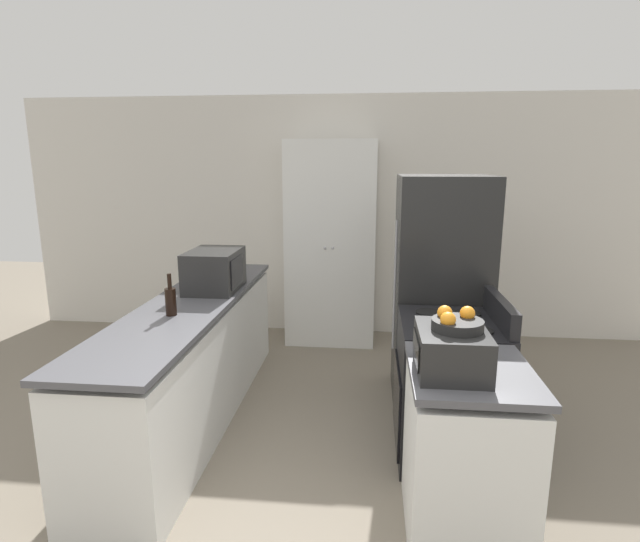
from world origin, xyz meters
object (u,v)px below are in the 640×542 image
object	(u,v)px
microwave	(215,270)
wine_bottle	(171,300)
stove	(448,387)
fruit_bowl	(456,322)
toaster_oven	(451,351)
pantry_cabinet	(331,243)
refrigerator	(440,291)

from	to	relation	value
microwave	wine_bottle	bearing A→B (deg)	-96.88
stove	fruit_bowl	xyz separation A→B (m)	(-0.11, -0.78, 0.70)
wine_bottle	toaster_oven	distance (m)	1.85
stove	microwave	xyz separation A→B (m)	(-1.74, 0.64, 0.60)
pantry_cabinet	microwave	distance (m)	1.66
refrigerator	toaster_oven	xyz separation A→B (m)	(-0.15, -1.58, 0.11)
refrigerator	microwave	bearing A→B (deg)	-174.86
microwave	wine_bottle	world-z (taller)	microwave
stove	wine_bottle	size ratio (longest dim) A/B	3.82
pantry_cabinet	stove	bearing A→B (deg)	-65.80
wine_bottle	microwave	bearing A→B (deg)	83.12
stove	wine_bottle	bearing A→B (deg)	-178.58
stove	fruit_bowl	bearing A→B (deg)	-98.29
stove	microwave	bearing A→B (deg)	159.91
refrigerator	fruit_bowl	xyz separation A→B (m)	(-0.14, -1.57, 0.26)
refrigerator	toaster_oven	size ratio (longest dim) A/B	4.38
toaster_oven	wine_bottle	bearing A→B (deg)	156.56
microwave	toaster_oven	world-z (taller)	microwave
pantry_cabinet	refrigerator	world-z (taller)	pantry_cabinet
refrigerator	fruit_bowl	size ratio (longest dim) A/B	7.41
pantry_cabinet	wine_bottle	distance (m)	2.32
toaster_oven	fruit_bowl	distance (m)	0.14
microwave	fruit_bowl	world-z (taller)	microwave
wine_bottle	fruit_bowl	distance (m)	1.87
pantry_cabinet	toaster_oven	xyz separation A→B (m)	(0.81, -2.88, -0.04)
wine_bottle	toaster_oven	bearing A→B (deg)	-23.44
pantry_cabinet	microwave	xyz separation A→B (m)	(-0.80, -1.46, 0.01)
wine_bottle	fruit_bowl	xyz separation A→B (m)	(1.71, -0.73, 0.15)
wine_bottle	fruit_bowl	size ratio (longest dim) A/B	1.15
refrigerator	toaster_oven	bearing A→B (deg)	-95.54
toaster_oven	stove	bearing A→B (deg)	80.59
pantry_cabinet	refrigerator	bearing A→B (deg)	-53.40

